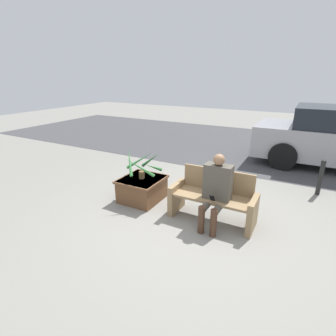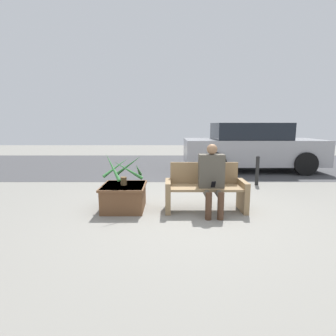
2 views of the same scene
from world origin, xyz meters
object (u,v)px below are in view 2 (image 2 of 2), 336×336
Objects in this scene: planter_box at (125,196)px; person_seated at (213,176)px; parked_car at (252,147)px; bollard_post at (259,170)px; bench at (206,189)px; potted_plant at (126,170)px.

person_seated is at bearing -7.37° from planter_box.
parked_car reaches higher than bollard_post.
planter_box is at bearing 172.63° from person_seated.
bench is 1.84× the size of potted_plant.
potted_plant is (-1.43, 0.04, 0.34)m from bench.
planter_box is 3.58m from bollard_post.
bench is at bearing -1.28° from planter_box.
bench is at bearing -1.75° from potted_plant.
bench is at bearing 117.29° from person_seated.
bollard_post is at bearing 32.23° from planter_box.
planter_box is 5.40m from parked_car.
bollard_post is at bearing 54.67° from person_seated.
bollard_post is at bearing -102.78° from parked_car.
person_seated is at bearing -125.33° from bollard_post.
person_seated reaches higher than bollard_post.
person_seated reaches higher than planter_box.
bench is 1.73× the size of planter_box.
bollard_post reaches higher than planter_box.
bench is 0.32× the size of parked_car.
parked_car reaches higher than planter_box.
person_seated reaches higher than bench.
bollard_post is (1.49, 2.11, -0.26)m from person_seated.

